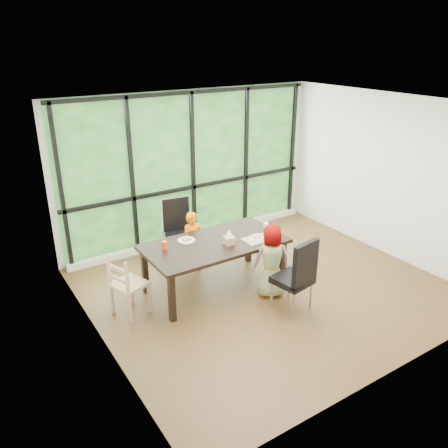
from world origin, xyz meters
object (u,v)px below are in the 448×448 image
(child_toddler, at_px, (193,242))
(dining_table, at_px, (215,265))
(child_older, at_px, (273,260))
(plate_far, at_px, (186,240))
(chair_interior_leather, at_px, (293,275))
(green_cup, at_px, (272,233))
(tissue_box, at_px, (229,240))
(chair_window_leather, at_px, (180,232))
(plate_near, at_px, (256,238))
(white_mug, at_px, (266,225))
(chair_end_beech, at_px, (129,284))
(orange_cup, at_px, (165,245))

(child_toddler, bearing_deg, dining_table, -84.22)
(child_older, height_order, plate_far, child_older)
(chair_interior_leather, xyz_separation_m, green_cup, (0.25, 0.78, 0.27))
(tissue_box, bearing_deg, child_toddler, 99.90)
(child_toddler, bearing_deg, child_older, -58.25)
(chair_window_leather, distance_m, child_toddler, 0.39)
(child_toddler, relative_size, plate_near, 4.87)
(chair_window_leather, height_order, plate_far, chair_window_leather)
(green_cup, bearing_deg, tissue_box, 170.07)
(white_mug, bearing_deg, chair_end_beech, 179.88)
(orange_cup, bearing_deg, tissue_box, -22.09)
(child_toddler, bearing_deg, plate_near, -49.09)
(dining_table, relative_size, plate_far, 8.04)
(plate_near, height_order, orange_cup, orange_cup)
(green_cup, bearing_deg, dining_table, 160.91)
(plate_far, height_order, orange_cup, orange_cup)
(chair_interior_leather, height_order, child_toddler, chair_interior_leather)
(tissue_box, bearing_deg, plate_near, -5.14)
(tissue_box, bearing_deg, chair_interior_leather, -64.14)
(chair_window_leather, height_order, plate_near, chair_window_leather)
(chair_window_leather, bearing_deg, tissue_box, -73.31)
(chair_end_beech, distance_m, child_toddler, 1.45)
(plate_near, relative_size, white_mug, 2.60)
(chair_end_beech, xyz_separation_m, white_mug, (2.28, -0.00, 0.34))
(child_toddler, xyz_separation_m, child_older, (0.61, -1.25, 0.05))
(orange_cup, relative_size, green_cup, 1.02)
(chair_end_beech, distance_m, white_mug, 2.31)
(white_mug, relative_size, tissue_box, 0.58)
(white_mug, bearing_deg, orange_cup, 175.06)
(child_older, bearing_deg, chair_window_leather, -44.13)
(chair_end_beech, distance_m, plate_far, 1.07)
(child_older, relative_size, plate_near, 5.35)
(child_toddler, distance_m, orange_cup, 0.90)
(orange_cup, bearing_deg, chair_window_leather, 51.50)
(chair_window_leather, height_order, white_mug, chair_window_leather)
(chair_window_leather, distance_m, white_mug, 1.43)
(orange_cup, height_order, green_cup, orange_cup)
(green_cup, bearing_deg, child_older, -124.90)
(plate_near, bearing_deg, plate_far, 152.92)
(plate_near, distance_m, green_cup, 0.25)
(chair_interior_leather, height_order, chair_end_beech, chair_interior_leather)
(dining_table, distance_m, child_older, 0.87)
(chair_interior_leather, relative_size, child_older, 0.98)
(orange_cup, distance_m, green_cup, 1.61)
(dining_table, xyz_separation_m, plate_near, (0.60, -0.21, 0.38))
(chair_interior_leather, bearing_deg, dining_table, -71.97)
(child_toddler, bearing_deg, green_cup, -42.60)
(plate_near, distance_m, orange_cup, 1.37)
(green_cup, distance_m, white_mug, 0.35)
(child_older, relative_size, green_cup, 9.31)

